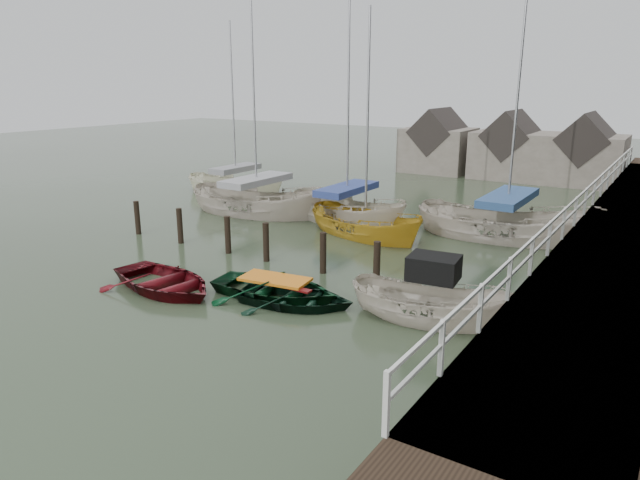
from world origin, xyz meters
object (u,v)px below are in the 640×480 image
Objects in this scene: sailboat_c at (365,235)px; sailboat_e at (236,191)px; rowboat_green at (275,297)px; rowboat_red at (165,290)px; sailboat_d at (505,237)px; motorboat at (428,317)px; rowboat_dkgreen at (296,305)px; sailboat_b at (347,221)px; sailboat_a at (257,213)px.

sailboat_e reaches higher than sailboat_c.
rowboat_green is 7.69m from sailboat_c.
sailboat_d reaches higher than rowboat_red.
sailboat_c is (-5.62, 6.75, -0.08)m from motorboat.
sailboat_c is (2.07, 9.00, 0.01)m from rowboat_red.
sailboat_c is at bearing 112.29° from sailboat_d.
sailboat_d is at bearing -3.26° from motorboat.
sailboat_b is (-3.80, 9.37, 0.06)m from rowboat_dkgreen.
rowboat_dkgreen is at bearing -110.57° from rowboat_green.
sailboat_e is at bearing 36.73° from rowboat_green.
sailboat_d is at bearing -22.28° from rowboat_red.
sailboat_b is (4.47, 0.91, 0.00)m from sailboat_a.
sailboat_e is (-8.93, 2.68, 0.00)m from sailboat_b.
rowboat_green is at bearing 93.77° from motorboat.
sailboat_c reaches higher than motorboat.
sailboat_b is at bearing 9.46° from rowboat_green.
sailboat_d is at bearing -112.75° from sailboat_e.
rowboat_red reaches higher than rowboat_green.
sailboat_a is at bearing 51.04° from motorboat.
motorboat reaches higher than rowboat_green.
sailboat_d is at bearing -28.74° from rowboat_green.
rowboat_green is at bearing -57.73° from rowboat_red.
sailboat_a reaches higher than sailboat_c.
rowboat_green is 0.87× the size of motorboat.
sailboat_a is 1.08× the size of sailboat_e.
rowboat_dkgreen is (4.07, 1.20, 0.00)m from rowboat_red.
sailboat_d is (3.00, 10.55, 0.06)m from rowboat_dkgreen.
rowboat_green is at bearing -155.72° from sailboat_c.
sailboat_e is (-15.73, 1.50, 0.01)m from sailboat_d.
rowboat_dkgreen is 10.11m from sailboat_b.
rowboat_dkgreen is 8.05m from sailboat_c.
sailboat_a is 1.12× the size of sailboat_c.
motorboat reaches higher than rowboat_red.
sailboat_b reaches higher than sailboat_e.
rowboat_dkgreen is 0.75× the size of motorboat.
rowboat_dkgreen is 3.77m from motorboat.
motorboat is (3.62, 1.05, 0.09)m from rowboat_dkgreen.
sailboat_a is 6.32m from sailboat_c.
sailboat_b is at bearing 7.10° from rowboat_dkgreen.
rowboat_red is at bearing 91.49° from rowboat_dkgreen.
rowboat_dkgreen is at bearing 99.09° from motorboat.
sailboat_a is (-7.41, 8.27, 0.06)m from rowboat_green.
sailboat_a reaches higher than sailboat_e.
rowboat_dkgreen is 17.53m from sailboat_e.
sailboat_e is at bearing 44.77° from sailboat_a.
sailboat_a is at bearing 32.25° from rowboat_red.
sailboat_b is at bearing 34.72° from motorboat.
rowboat_green is 1.16× the size of rowboat_dkgreen.
sailboat_e reaches higher than rowboat_red.
motorboat is 0.40× the size of sailboat_b.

